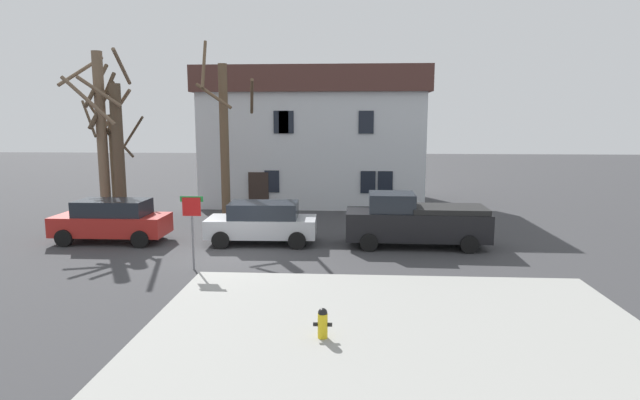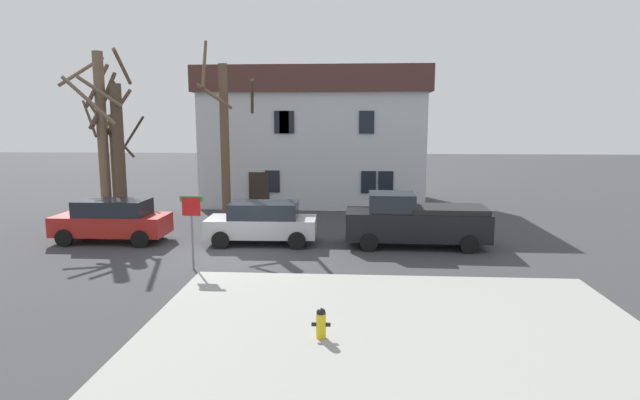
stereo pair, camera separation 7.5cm
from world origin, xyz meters
TOP-DOWN VIEW (x-y plane):
  - ground_plane at (0.00, 0.00)m, footprint 120.00×120.00m
  - sidewalk_slab at (5.39, -6.68)m, footprint 11.73×8.80m
  - building_main at (2.05, 13.39)m, footprint 12.96×7.59m
  - tree_bare_near at (-7.24, 5.48)m, footprint 3.01×2.92m
  - tree_bare_mid at (-7.18, 6.36)m, footprint 3.00×3.00m
  - tree_bare_far at (-6.60, 5.47)m, footprint 1.39×1.98m
  - tree_bare_end at (-1.69, 6.27)m, footprint 2.77×2.76m
  - car_red_wagon at (-5.34, 2.01)m, footprint 4.47×2.02m
  - car_silver_wagon at (0.77, 2.13)m, footprint 4.38×2.16m
  - pickup_truck_black at (6.81, 2.05)m, footprint 5.50×2.25m
  - fire_hydrant at (3.70, -7.05)m, footprint 0.42×0.22m
  - street_sign_pole at (-0.86, -1.67)m, footprint 0.76×0.07m
  - bicycle_leaning at (-6.94, 6.06)m, footprint 1.75×0.08m

SIDE VIEW (x-z plane):
  - ground_plane at x=0.00m, z-range 0.00..0.00m
  - sidewalk_slab at x=5.39m, z-range 0.00..0.12m
  - bicycle_leaning at x=-6.94m, z-range -0.15..0.88m
  - fire_hydrant at x=3.70m, z-range 0.13..0.81m
  - car_silver_wagon at x=0.77m, z-range 0.04..1.71m
  - car_red_wagon at x=-5.34m, z-range 0.04..1.76m
  - pickup_truck_black at x=6.81m, z-range -0.03..2.06m
  - street_sign_pole at x=-0.86m, z-range 0.50..2.96m
  - tree_bare_mid at x=-7.18m, z-range 0.02..5.86m
  - tree_bare_far at x=-6.60m, z-range -0.13..7.40m
  - building_main at x=2.05m, z-range 0.06..7.87m
  - tree_bare_end at x=-1.69m, z-range -0.26..8.37m
  - tree_bare_near at x=-7.24m, z-range 0.38..8.40m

